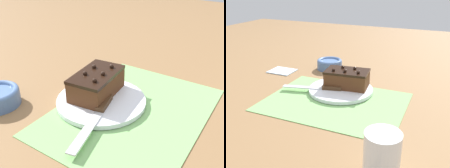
# 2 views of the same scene
# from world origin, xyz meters

# --- Properties ---
(ground_plane) EXTENTS (3.00, 3.00, 0.00)m
(ground_plane) POSITION_xyz_m (0.00, 0.00, 0.00)
(ground_plane) COLOR olive
(placemat_woven) EXTENTS (0.46, 0.34, 0.00)m
(placemat_woven) POSITION_xyz_m (0.00, 0.00, 0.00)
(placemat_woven) COLOR #7AB266
(placemat_woven) RESTS_ON ground_plane
(cake_plate) EXTENTS (0.23, 0.23, 0.01)m
(cake_plate) POSITION_xyz_m (0.01, -0.08, 0.01)
(cake_plate) COLOR white
(cake_plate) RESTS_ON placemat_woven
(chocolate_cake) EXTENTS (0.16, 0.11, 0.07)m
(chocolate_cake) POSITION_xyz_m (-0.00, -0.11, 0.05)
(chocolate_cake) COLOR #512D19
(chocolate_cake) RESTS_ON cake_plate
(serving_knife) EXTENTS (0.22, 0.07, 0.01)m
(serving_knife) POSITION_xyz_m (0.07, -0.05, 0.02)
(serving_knife) COLOR #472D19
(serving_knife) RESTS_ON cake_plate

